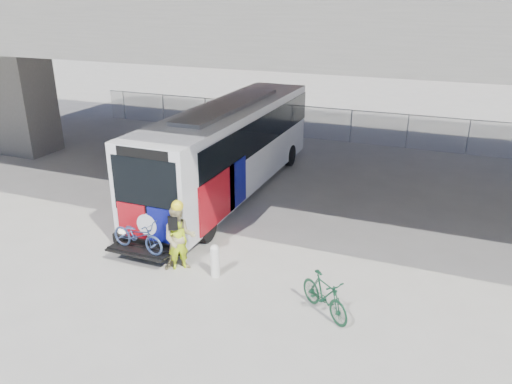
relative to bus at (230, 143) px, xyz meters
The scene contains 9 objects.
ground 3.99m from the bus, 53.77° to the right, with size 160.00×160.00×0.00m, color #9E9991.
bus is the anchor object (origin of this frame).
overpass 5.03m from the bus, 32.42° to the left, with size 40.00×16.00×7.95m.
chainlink_fence 9.51m from the bus, 77.83° to the left, with size 30.00×0.06×30.00m.
brick_buildings 45.73m from the bus, 85.94° to the left, with size 54.00×22.00×12.00m.
bollard 6.94m from the bus, 69.04° to the right, with size 0.26×0.26×1.01m.
cyclist_hivis 6.55m from the bus, 79.13° to the right, with size 0.70×0.68×1.79m.
cyclist_tan 6.53m from the bus, 78.58° to the right, with size 1.23×1.16×2.20m.
bike_parked 9.19m from the bus, 49.96° to the right, with size 0.52×1.84×1.10m, color #15442A.
Camera 1 is at (6.28, -14.83, 7.61)m, focal length 35.00 mm.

